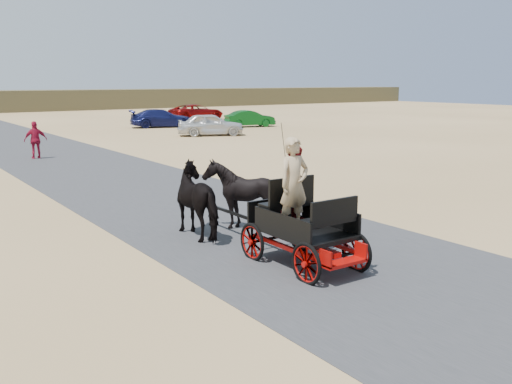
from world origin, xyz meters
TOP-DOWN VIEW (x-y plane):
  - ground at (0.00, 0.00)m, footprint 140.00×140.00m
  - road at (0.00, 0.00)m, footprint 6.00×140.00m
  - carriage at (-0.73, -0.70)m, footprint 1.30×2.40m
  - horse_left at (-1.28, 2.30)m, footprint 0.91×2.01m
  - horse_right at (-0.18, 2.30)m, footprint 1.37×1.54m
  - driver_man at (-0.93, -0.65)m, footprint 0.66×0.43m
  - passenger_woman at (-0.43, -0.10)m, footprint 0.77×0.60m
  - pedestrian at (-0.98, 18.28)m, footprint 1.04×0.50m
  - car_a at (11.30, 23.34)m, footprint 4.63×3.30m
  - car_b at (17.41, 27.76)m, footprint 4.06×2.25m
  - car_c at (11.59, 31.31)m, footprint 5.10×3.16m
  - car_d at (17.99, 37.28)m, footprint 5.06×2.39m

SIDE VIEW (x-z plane):
  - ground at x=0.00m, z-range 0.00..0.00m
  - road at x=0.00m, z-range 0.00..0.01m
  - carriage at x=-0.73m, z-range 0.00..0.72m
  - car_b at x=17.41m, z-range 0.00..1.27m
  - car_c at x=11.59m, z-range 0.00..1.38m
  - car_d at x=17.99m, z-range 0.00..1.40m
  - car_a at x=11.30m, z-range 0.00..1.46m
  - horse_left at x=-1.28m, z-range 0.00..1.70m
  - horse_right at x=-0.18m, z-range 0.00..1.70m
  - pedestrian at x=-0.98m, z-range 0.00..1.73m
  - passenger_woman at x=-0.43m, z-range 0.72..2.30m
  - driver_man at x=-0.93m, z-range 0.72..2.52m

